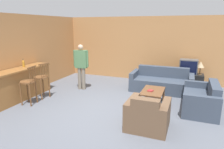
{
  "coord_description": "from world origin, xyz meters",
  "views": [
    {
      "loc": [
        1.93,
        -4.44,
        2.24
      ],
      "look_at": [
        -0.13,
        0.82,
        0.85
      ],
      "focal_mm": 32.0,
      "sensor_mm": 36.0,
      "label": 1
    }
  ],
  "objects_px": {
    "book_on_table": "(150,91)",
    "table_lamp": "(201,65)",
    "loveseat_right": "(201,100)",
    "person_by_window": "(81,64)",
    "tv": "(188,67)",
    "bottle": "(23,63)",
    "couch_far": "(161,83)",
    "bar_chair_mid": "(42,79)",
    "armchair_near": "(148,115)",
    "tv_unit": "(187,80)",
    "bar_chair_near": "(28,84)",
    "coffee_table": "(153,93)"
  },
  "relations": [
    {
      "from": "bar_chair_mid",
      "to": "table_lamp",
      "type": "relative_size",
      "value": 2.33
    },
    {
      "from": "tv",
      "to": "loveseat_right",
      "type": "bearing_deg",
      "value": -79.41
    },
    {
      "from": "bar_chair_mid",
      "to": "tv",
      "type": "bearing_deg",
      "value": 34.62
    },
    {
      "from": "bar_chair_mid",
      "to": "person_by_window",
      "type": "bearing_deg",
      "value": 60.01
    },
    {
      "from": "bar_chair_near",
      "to": "table_lamp",
      "type": "relative_size",
      "value": 2.33
    },
    {
      "from": "armchair_near",
      "to": "loveseat_right",
      "type": "bearing_deg",
      "value": 51.92
    },
    {
      "from": "loveseat_right",
      "to": "bottle",
      "type": "relative_size",
      "value": 5.78
    },
    {
      "from": "tv_unit",
      "to": "bottle",
      "type": "height_order",
      "value": "bottle"
    },
    {
      "from": "coffee_table",
      "to": "person_by_window",
      "type": "xyz_separation_m",
      "value": [
        -2.64,
        0.56,
        0.54
      ]
    },
    {
      "from": "loveseat_right",
      "to": "tv",
      "type": "xyz_separation_m",
      "value": [
        -0.4,
        2.16,
        0.48
      ]
    },
    {
      "from": "bar_chair_near",
      "to": "coffee_table",
      "type": "bearing_deg",
      "value": 20.31
    },
    {
      "from": "coffee_table",
      "to": "book_on_table",
      "type": "bearing_deg",
      "value": -122.29
    },
    {
      "from": "book_on_table",
      "to": "table_lamp",
      "type": "height_order",
      "value": "table_lamp"
    },
    {
      "from": "book_on_table",
      "to": "bar_chair_mid",
      "type": "bearing_deg",
      "value": -169.94
    },
    {
      "from": "bar_chair_mid",
      "to": "bar_chair_near",
      "type": "bearing_deg",
      "value": -89.97
    },
    {
      "from": "book_on_table",
      "to": "person_by_window",
      "type": "distance_m",
      "value": 2.7
    },
    {
      "from": "loveseat_right",
      "to": "person_by_window",
      "type": "distance_m",
      "value": 4.0
    },
    {
      "from": "bar_chair_mid",
      "to": "bottle",
      "type": "distance_m",
      "value": 0.79
    },
    {
      "from": "bar_chair_mid",
      "to": "tv_unit",
      "type": "distance_m",
      "value": 5.16
    },
    {
      "from": "loveseat_right",
      "to": "person_by_window",
      "type": "relative_size",
      "value": 0.93
    },
    {
      "from": "tv_unit",
      "to": "book_on_table",
      "type": "distance_m",
      "value": 2.53
    },
    {
      "from": "armchair_near",
      "to": "tv_unit",
      "type": "distance_m",
      "value": 3.71
    },
    {
      "from": "armchair_near",
      "to": "coffee_table",
      "type": "relative_size",
      "value": 0.94
    },
    {
      "from": "bar_chair_mid",
      "to": "couch_far",
      "type": "height_order",
      "value": "bar_chair_mid"
    },
    {
      "from": "loveseat_right",
      "to": "person_by_window",
      "type": "xyz_separation_m",
      "value": [
        -3.93,
        0.46,
        0.62
      ]
    },
    {
      "from": "tv_unit",
      "to": "book_on_table",
      "type": "relative_size",
      "value": 6.27
    },
    {
      "from": "bar_chair_near",
      "to": "tv",
      "type": "xyz_separation_m",
      "value": [
        4.23,
        3.49,
        0.17
      ]
    },
    {
      "from": "person_by_window",
      "to": "couch_far",
      "type": "bearing_deg",
      "value": 17.21
    },
    {
      "from": "bottle",
      "to": "book_on_table",
      "type": "bearing_deg",
      "value": 9.09
    },
    {
      "from": "loveseat_right",
      "to": "table_lamp",
      "type": "distance_m",
      "value": 2.23
    },
    {
      "from": "couch_far",
      "to": "table_lamp",
      "type": "distance_m",
      "value": 1.61
    },
    {
      "from": "bar_chair_near",
      "to": "armchair_near",
      "type": "xyz_separation_m",
      "value": [
        3.48,
        -0.14,
        -0.3
      ]
    },
    {
      "from": "bar_chair_near",
      "to": "loveseat_right",
      "type": "height_order",
      "value": "bar_chair_near"
    },
    {
      "from": "bar_chair_mid",
      "to": "loveseat_right",
      "type": "height_order",
      "value": "bar_chair_mid"
    },
    {
      "from": "bar_chair_mid",
      "to": "person_by_window",
      "type": "relative_size",
      "value": 0.7
    },
    {
      "from": "table_lamp",
      "to": "person_by_window",
      "type": "distance_m",
      "value": 4.28
    },
    {
      "from": "couch_far",
      "to": "coffee_table",
      "type": "distance_m",
      "value": 1.39
    },
    {
      "from": "couch_far",
      "to": "loveseat_right",
      "type": "relative_size",
      "value": 1.4
    },
    {
      "from": "bar_chair_near",
      "to": "couch_far",
      "type": "distance_m",
      "value": 4.31
    },
    {
      "from": "person_by_window",
      "to": "armchair_near",
      "type": "bearing_deg",
      "value": -34.92
    },
    {
      "from": "bar_chair_near",
      "to": "tv",
      "type": "bearing_deg",
      "value": 39.5
    },
    {
      "from": "bar_chair_near",
      "to": "loveseat_right",
      "type": "xyz_separation_m",
      "value": [
        4.64,
        1.33,
        -0.31
      ]
    },
    {
      "from": "bar_chair_mid",
      "to": "person_by_window",
      "type": "height_order",
      "value": "person_by_window"
    },
    {
      "from": "tv",
      "to": "book_on_table",
      "type": "xyz_separation_m",
      "value": [
        -0.94,
        -2.34,
        -0.32
      ]
    },
    {
      "from": "table_lamp",
      "to": "book_on_table",
      "type": "bearing_deg",
      "value": -119.87
    },
    {
      "from": "bottle",
      "to": "tv_unit",
      "type": "bearing_deg",
      "value": 31.39
    },
    {
      "from": "bottle",
      "to": "table_lamp",
      "type": "distance_m",
      "value": 6.06
    },
    {
      "from": "bar_chair_mid",
      "to": "armchair_near",
      "type": "distance_m",
      "value": 3.57
    },
    {
      "from": "person_by_window",
      "to": "bottle",
      "type": "bearing_deg",
      "value": -136.59
    },
    {
      "from": "book_on_table",
      "to": "person_by_window",
      "type": "height_order",
      "value": "person_by_window"
    }
  ]
}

